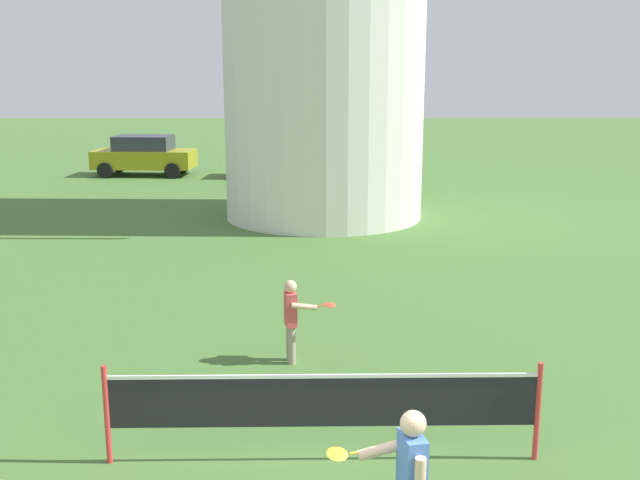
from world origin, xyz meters
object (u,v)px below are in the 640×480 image
tennis_net (323,402)px  player_far (292,316)px  parked_car_mustard (144,155)px  parked_car_red (280,156)px

tennis_net → player_far: (-0.38, 2.79, 0.01)m
parked_car_mustard → player_far: bearing=-72.3°
tennis_net → parked_car_mustard: parked_car_mustard is taller
player_far → parked_car_mustard: 20.39m
player_far → parked_car_mustard: parked_car_mustard is taller
parked_car_mustard → tennis_net: bearing=-73.5°
parked_car_mustard → parked_car_red: (5.38, -0.64, -0.00)m
player_far → parked_car_red: 18.81m
player_far → parked_car_mustard: bearing=107.7°
parked_car_mustard → parked_car_red: bearing=-6.8°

